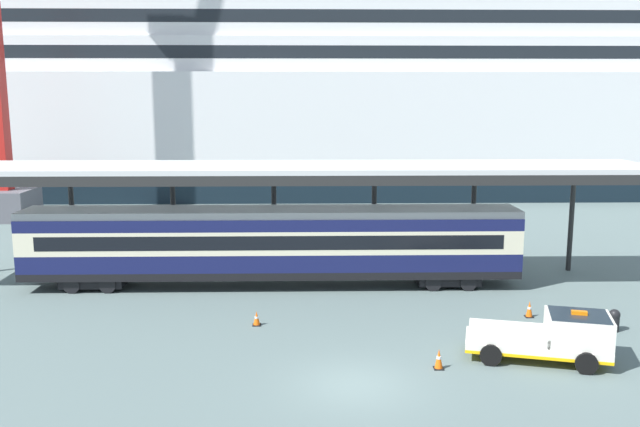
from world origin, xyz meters
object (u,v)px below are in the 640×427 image
traffic_cone_near (439,359)px  quay_bollard (614,319)px  service_truck (551,335)px  cruise_ship (413,79)px  train_carriage (272,243)px  traffic_cone_mid (257,318)px  traffic_cone_far (529,309)px

traffic_cone_near → quay_bollard: (8.21, 3.80, 0.14)m
service_truck → quay_bollard: size_ratio=5.78×
cruise_ship → train_carriage: (-13.58, -40.42, -9.20)m
traffic_cone_mid → quay_bollard: bearing=-4.0°
train_carriage → quay_bollard: 16.55m
cruise_ship → traffic_cone_near: cruise_ship is taller
cruise_ship → traffic_cone_mid: (-13.98, -46.53, -11.21)m
cruise_ship → train_carriage: cruise_ship is taller
service_truck → traffic_cone_far: 5.12m
traffic_cone_near → traffic_cone_far: 7.73m
cruise_ship → traffic_cone_mid: size_ratio=210.26×
service_truck → quay_bollard: 4.98m
cruise_ship → traffic_cone_mid: 49.86m
quay_bollard → cruise_ship: bearing=91.5°
traffic_cone_mid → train_carriage: bearing=86.3°
traffic_cone_near → traffic_cone_mid: 8.52m
train_carriage → traffic_cone_near: bearing=-59.0°
cruise_ship → traffic_cone_near: size_ratio=173.99×
train_carriage → traffic_cone_mid: 6.45m
cruise_ship → traffic_cone_near: (-6.99, -51.40, -11.14)m
traffic_cone_mid → quay_bollard: size_ratio=0.65×
traffic_cone_mid → traffic_cone_far: traffic_cone_far is taller
service_truck → quay_bollard: bearing=38.9°
traffic_cone_mid → traffic_cone_far: size_ratio=0.84×
traffic_cone_far → quay_bollard: (2.98, -1.89, 0.15)m
train_carriage → cruise_ship: bearing=71.4°
traffic_cone_near → quay_bollard: size_ratio=0.79×
traffic_cone_near → train_carriage: bearing=121.0°
traffic_cone_mid → quay_bollard: quay_bollard is taller
cruise_ship → traffic_cone_far: size_ratio=176.56×
traffic_cone_far → quay_bollard: bearing=-32.4°
traffic_cone_mid → service_truck: bearing=-20.3°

